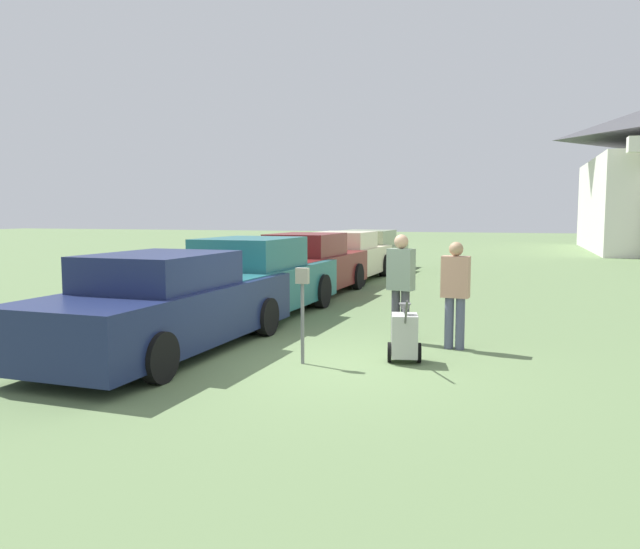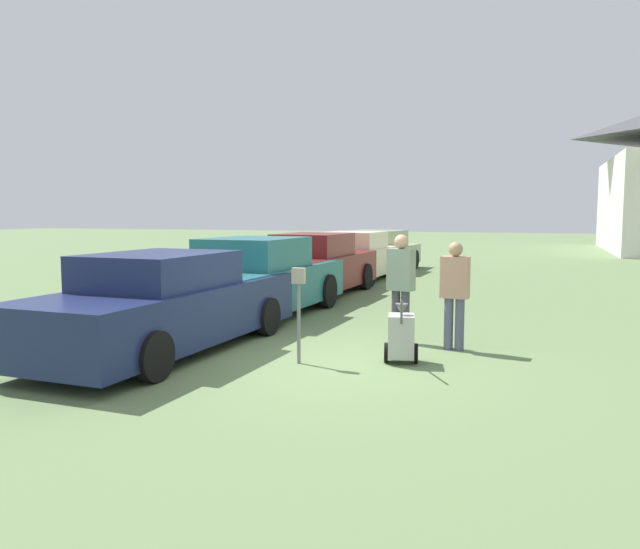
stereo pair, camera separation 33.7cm
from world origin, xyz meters
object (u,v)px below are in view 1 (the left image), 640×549
object	(u,v)px
parked_car_teal	(254,280)
parking_meter	(302,297)
parked_car_navy	(167,306)
parked_car_cream	(346,257)
person_worker	(401,281)
parked_car_maroon	(308,267)
parked_car_sage	(368,252)
equipment_cart	(404,335)
person_supervisor	(455,289)

from	to	relation	value
parked_car_teal	parking_meter	bearing A→B (deg)	-54.95
parked_car_navy	parked_car_cream	size ratio (longest dim) A/B	1.08
parked_car_navy	person_worker	distance (m)	3.73
parked_car_maroon	parked_car_sage	bearing A→B (deg)	92.29
parked_car_maroon	parked_car_sage	xyz separation A→B (m)	(-0.00, 6.82, -0.05)
parked_car_teal	parked_car_sage	xyz separation A→B (m)	(-0.00, 10.33, -0.06)
parked_car_maroon	parked_car_navy	bearing A→B (deg)	-87.71
parking_meter	person_worker	world-z (taller)	person_worker
parked_car_navy	parked_car_maroon	xyz separation A→B (m)	(-0.00, 6.84, 0.03)
parking_meter	equipment_cart	bearing A→B (deg)	20.49
parked_car_maroon	parked_car_sage	distance (m)	6.82
parking_meter	equipment_cart	xyz separation A→B (m)	(1.35, 0.50, -0.56)
parked_car_navy	equipment_cart	xyz separation A→B (m)	(3.56, 0.39, -0.32)
parking_meter	person_worker	distance (m)	2.16
parked_car_maroon	parked_car_teal	bearing A→B (deg)	-87.71
person_worker	parked_car_cream	bearing A→B (deg)	-54.46
parked_car_sage	equipment_cart	size ratio (longest dim) A/B	5.04
parked_car_cream	parking_meter	bearing A→B (deg)	-76.00
parked_car_cream	equipment_cart	world-z (taller)	parked_car_cream
parked_car_navy	parked_car_teal	size ratio (longest dim) A/B	1.03
parked_car_maroon	parking_meter	bearing A→B (deg)	-70.05
person_supervisor	equipment_cart	distance (m)	1.36
parked_car_maroon	person_supervisor	distance (m)	6.80
parked_car_maroon	person_supervisor	xyz separation A→B (m)	(4.16, -5.37, 0.21)
parked_car_cream	person_supervisor	distance (m)	10.01
parked_car_maroon	person_supervisor	world-z (taller)	person_supervisor
parked_car_teal	parked_car_sage	size ratio (longest dim) A/B	1.00
parked_car_sage	parked_car_navy	bearing A→B (deg)	-87.71
parked_car_teal	parked_car_maroon	xyz separation A→B (m)	(0.00, 3.51, -0.01)
parked_car_sage	person_supervisor	size ratio (longest dim) A/B	3.04
person_worker	parked_car_teal	bearing A→B (deg)	-10.28
parked_car_cream	person_supervisor	world-z (taller)	person_supervisor
parked_car_maroon	person_worker	distance (m)	6.03
parked_car_navy	equipment_cart	world-z (taller)	parked_car_navy
parked_car_teal	person_worker	bearing A→B (deg)	-23.18
parked_car_teal	equipment_cart	xyz separation A→B (m)	(3.56, -2.94, -0.36)
parked_car_sage	person_supervisor	distance (m)	12.88
parked_car_navy	parked_car_maroon	distance (m)	6.84
parked_car_sage	parking_meter	distance (m)	13.95
parked_car_navy	equipment_cart	bearing A→B (deg)	8.60
parked_car_navy	parked_car_teal	distance (m)	3.33
person_worker	equipment_cart	world-z (taller)	person_worker
parked_car_teal	parked_car_navy	bearing A→B (deg)	-87.71
parked_car_navy	parking_meter	world-z (taller)	parked_car_navy
equipment_cart	parking_meter	bearing A→B (deg)	-171.03
parked_car_teal	parked_car_maroon	bearing A→B (deg)	92.29
person_worker	person_supervisor	bearing A→B (deg)	176.75
parked_car_maroon	person_worker	size ratio (longest dim) A/B	2.87
parked_car_navy	parked_car_sage	bearing A→B (deg)	92.29
parked_car_teal	person_supervisor	bearing A→B (deg)	-21.72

